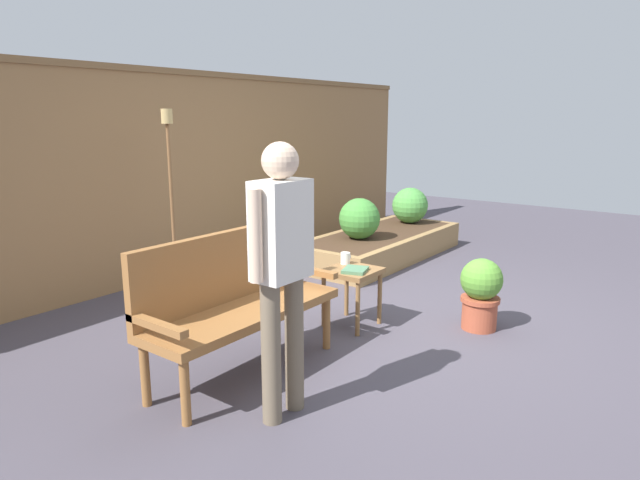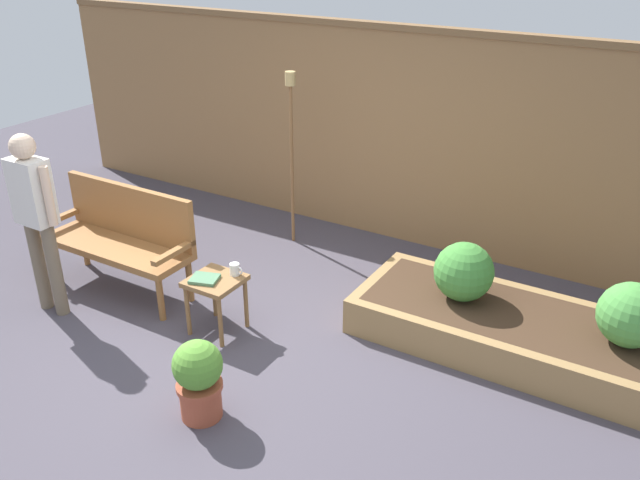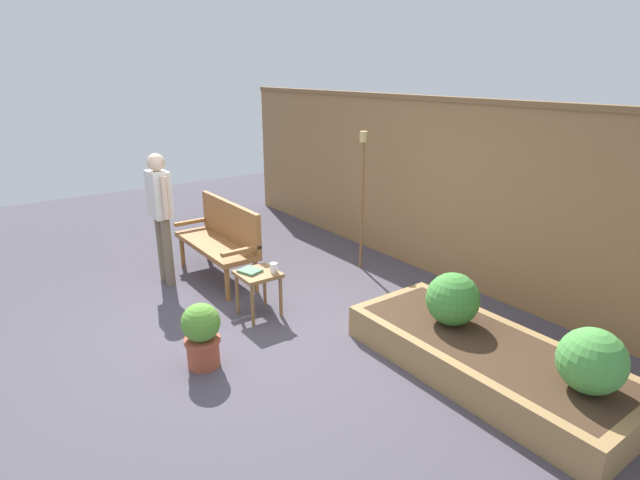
# 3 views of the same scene
# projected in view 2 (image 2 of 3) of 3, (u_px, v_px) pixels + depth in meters

# --- Properties ---
(ground_plane) EXTENTS (14.00, 14.00, 0.00)m
(ground_plane) POSITION_uv_depth(u_px,v_px,m) (232.00, 355.00, 5.07)
(ground_plane) COLOR #47424C
(fence_back) EXTENTS (8.40, 0.14, 2.16)m
(fence_back) POSITION_uv_depth(u_px,v_px,m) (386.00, 134.00, 6.60)
(fence_back) COLOR olive
(fence_back) RESTS_ON ground_plane
(garden_bench) EXTENTS (1.44, 0.48, 0.94)m
(garden_bench) POSITION_uv_depth(u_px,v_px,m) (123.00, 231.00, 5.82)
(garden_bench) COLOR #936033
(garden_bench) RESTS_ON ground_plane
(side_table) EXTENTS (0.40, 0.40, 0.48)m
(side_table) POSITION_uv_depth(u_px,v_px,m) (216.00, 288.00, 5.21)
(side_table) COLOR olive
(side_table) RESTS_ON ground_plane
(cup_on_table) EXTENTS (0.12, 0.08, 0.10)m
(cup_on_table) POSITION_uv_depth(u_px,v_px,m) (235.00, 269.00, 5.22)
(cup_on_table) COLOR white
(cup_on_table) RESTS_ON side_table
(book_on_table) EXTENTS (0.25, 0.23, 0.03)m
(book_on_table) POSITION_uv_depth(u_px,v_px,m) (205.00, 279.00, 5.15)
(book_on_table) COLOR #4C7A56
(book_on_table) RESTS_ON side_table
(potted_boxwood) EXTENTS (0.33, 0.33, 0.58)m
(potted_boxwood) POSITION_uv_depth(u_px,v_px,m) (199.00, 377.00, 4.32)
(potted_boxwood) COLOR #A84C33
(potted_boxwood) RESTS_ON ground_plane
(raised_planter_bed) EXTENTS (2.40, 1.00, 0.30)m
(raised_planter_bed) POSITION_uv_depth(u_px,v_px,m) (509.00, 330.00, 5.12)
(raised_planter_bed) COLOR #997547
(raised_planter_bed) RESTS_ON ground_plane
(shrub_near_bench) EXTENTS (0.47, 0.47, 0.47)m
(shrub_near_bench) POSITION_uv_depth(u_px,v_px,m) (464.00, 272.00, 5.17)
(shrub_near_bench) COLOR brown
(shrub_near_bench) RESTS_ON raised_planter_bed
(shrub_far_corner) EXTENTS (0.47, 0.47, 0.47)m
(shrub_far_corner) POSITION_uv_depth(u_px,v_px,m) (631.00, 315.00, 4.60)
(shrub_far_corner) COLOR brown
(shrub_far_corner) RESTS_ON raised_planter_bed
(tiki_torch) EXTENTS (0.10, 0.10, 1.75)m
(tiki_torch) POSITION_uv_depth(u_px,v_px,m) (291.00, 129.00, 6.39)
(tiki_torch) COLOR brown
(tiki_torch) RESTS_ON ground_plane
(person_by_bench) EXTENTS (0.47, 0.20, 1.56)m
(person_by_bench) POSITION_uv_depth(u_px,v_px,m) (35.00, 210.00, 5.27)
(person_by_bench) COLOR #70604C
(person_by_bench) RESTS_ON ground_plane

